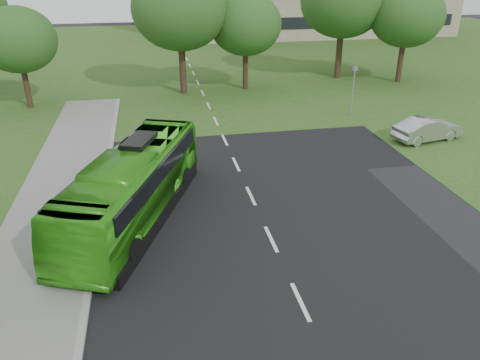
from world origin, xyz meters
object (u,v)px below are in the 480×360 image
(sedan, at_px, (427,129))
(camera_pole, at_px, (353,85))
(tree_park_c, at_px, (246,24))
(tree_park_b, at_px, (180,9))
(tree_park_d, at_px, (344,1))
(tree_park_a, at_px, (18,40))
(tree_park_e, at_px, (407,16))
(bus, at_px, (133,186))

(sedan, bearing_deg, camera_pole, 13.00)
(tree_park_c, xyz_separation_m, sedan, (8.74, -15.24, -4.79))
(tree_park_b, relative_size, camera_pole, 2.81)
(tree_park_b, height_order, tree_park_d, tree_park_d)
(tree_park_b, xyz_separation_m, camera_pole, (11.60, -9.05, -4.55))
(tree_park_d, relative_size, camera_pole, 2.89)
(tree_park_d, bearing_deg, tree_park_a, -169.46)
(tree_park_d, xyz_separation_m, tree_park_e, (5.06, -2.70, -1.14))
(tree_park_d, bearing_deg, tree_park_b, -168.94)
(tree_park_c, bearing_deg, tree_park_a, -171.89)
(tree_park_e, height_order, sedan, tree_park_e)
(tree_park_a, xyz_separation_m, tree_park_b, (12.22, 2.13, 1.76))
(tree_park_d, distance_m, bus, 31.59)
(tree_park_a, bearing_deg, tree_park_c, 8.11)
(tree_park_c, bearing_deg, tree_park_b, -175.82)
(tree_park_a, xyz_separation_m, tree_park_e, (32.58, 2.41, 0.84))
(tree_park_d, bearing_deg, bus, -128.14)
(tree_park_d, relative_size, sedan, 2.32)
(tree_park_e, bearing_deg, camera_pole, -133.19)
(sedan, distance_m, camera_pole, 6.58)
(tree_park_a, relative_size, camera_pole, 2.08)
(tree_park_b, relative_size, tree_park_c, 1.25)
(tree_park_e, bearing_deg, bus, -138.12)
(tree_park_e, distance_m, camera_pole, 13.31)
(camera_pole, bearing_deg, bus, -144.37)
(tree_park_b, relative_size, tree_park_e, 1.16)
(camera_pole, bearing_deg, tree_park_a, 160.73)
(tree_park_a, relative_size, tree_park_d, 0.72)
(bus, distance_m, camera_pole, 19.88)
(tree_park_a, height_order, bus, tree_park_a)
(tree_park_a, bearing_deg, bus, -66.72)
(tree_park_b, xyz_separation_m, sedan, (14.30, -14.83, -6.15))
(tree_park_b, relative_size, tree_park_d, 0.97)
(tree_park_b, relative_size, bus, 0.91)
(tree_park_d, bearing_deg, camera_pole, -107.10)
(tree_park_e, bearing_deg, sedan, -111.85)
(tree_park_e, xyz_separation_m, bus, (-24.26, -21.75, -4.41))
(tree_park_b, distance_m, tree_park_c, 5.74)
(tree_park_b, distance_m, camera_pole, 15.39)
(tree_park_d, distance_m, sedan, 18.95)
(sedan, bearing_deg, tree_park_d, -15.25)
(sedan, xyz_separation_m, camera_pole, (-2.70, 5.78, 1.60))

